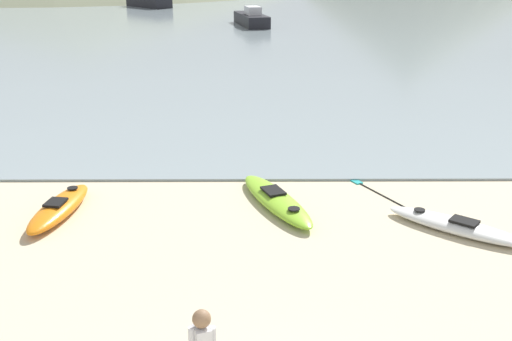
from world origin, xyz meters
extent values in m
cube|color=gray|center=(0.00, 44.83, 0.03)|extent=(160.00, 70.00, 0.06)
ellipsoid|color=#8CCC2D|center=(0.41, 8.28, 0.14)|extent=(1.94, 3.35, 0.28)
cube|color=black|center=(0.34, 8.44, 0.31)|extent=(0.60, 0.71, 0.05)
cylinder|color=black|center=(0.75, 7.44, 0.29)|extent=(0.26, 0.26, 0.02)
ellipsoid|color=white|center=(4.05, 6.92, 0.13)|extent=(2.73, 2.38, 0.25)
cube|color=black|center=(4.17, 6.83, 0.28)|extent=(0.65, 0.62, 0.05)
cylinder|color=black|center=(3.42, 7.43, 0.26)|extent=(0.23, 0.23, 0.02)
ellipsoid|color=orange|center=(-4.35, 7.81, 0.16)|extent=(1.04, 2.75, 0.33)
cube|color=black|center=(-4.37, 7.68, 0.35)|extent=(0.44, 0.53, 0.05)
cylinder|color=black|center=(-4.25, 8.54, 0.34)|extent=(0.24, 0.24, 0.02)
sphere|color=brown|center=(-0.71, 1.61, 1.49)|extent=(0.22, 0.22, 0.22)
cube|color=black|center=(-0.20, 43.86, 0.50)|extent=(2.91, 6.03, 0.87)
cube|color=silver|center=(-0.08, 43.29, 1.24)|extent=(1.37, 1.92, 0.61)
cube|color=black|center=(-10.98, 60.82, 0.73)|extent=(5.30, 5.40, 1.34)
cylinder|color=black|center=(2.98, 8.76, 0.01)|extent=(0.90, 1.70, 0.03)
cube|color=teal|center=(2.44, 9.80, 0.01)|extent=(0.36, 0.47, 0.03)
cube|color=teal|center=(3.52, 7.73, 0.01)|extent=(0.36, 0.47, 0.03)
camera|label=1|loc=(-0.13, -4.19, 5.39)|focal=42.00mm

